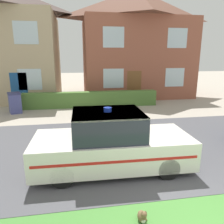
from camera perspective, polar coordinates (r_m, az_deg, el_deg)
The scene contains 7 objects.
road_strip at distance 7.91m, azimuth 7.14°, elevation -8.56°, with size 28.00×6.14×0.01m, color #4C4C51.
garden_hedge at distance 13.66m, azimuth -5.40°, elevation 3.33°, with size 8.24×0.57×0.94m, color #4C7233.
police_car at distance 6.07m, azimuth -0.20°, elevation -8.13°, with size 4.31×1.86×1.75m.
cat at distance 4.62m, azimuth 7.94°, elevation -25.38°, with size 0.19×0.35×0.31m.
house_left at distance 17.88m, azimuth -25.54°, elevation 15.74°, with size 7.09×6.27×7.70m.
house_right at distance 17.95m, azimuth 6.19°, elevation 17.30°, with size 8.43×5.47×7.88m.
wheelie_bin at distance 13.19m, azimuth -24.02°, elevation 2.22°, with size 0.83×0.87×1.15m.
Camera 1 is at (-2.15, -2.91, 3.07)m, focal length 35.00 mm.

